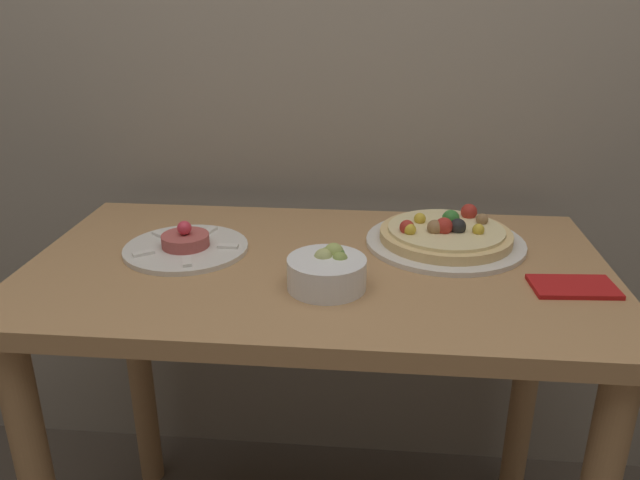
# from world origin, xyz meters

# --- Properties ---
(dining_table) EXTENTS (1.08, 0.60, 0.77)m
(dining_table) POSITION_xyz_m (0.00, 0.30, 0.63)
(dining_table) COLOR #AD7F51
(dining_table) RESTS_ON ground_plane
(pizza_plate) EXTENTS (0.31, 0.31, 0.06)m
(pizza_plate) POSITION_xyz_m (0.25, 0.41, 0.79)
(pizza_plate) COLOR silver
(pizza_plate) RESTS_ON dining_table
(tartare_plate) EXTENTS (0.24, 0.24, 0.06)m
(tartare_plate) POSITION_xyz_m (-0.26, 0.33, 0.78)
(tartare_plate) COLOR silver
(tartare_plate) RESTS_ON dining_table
(small_bowl) EXTENTS (0.14, 0.14, 0.07)m
(small_bowl) POSITION_xyz_m (0.03, 0.20, 0.80)
(small_bowl) COLOR white
(small_bowl) RESTS_ON dining_table
(napkin) EXTENTS (0.15, 0.09, 0.01)m
(napkin) POSITION_xyz_m (0.45, 0.23, 0.77)
(napkin) COLOR red
(napkin) RESTS_ON dining_table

